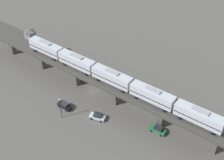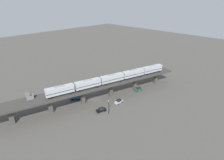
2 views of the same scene
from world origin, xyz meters
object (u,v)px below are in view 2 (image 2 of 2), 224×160
Objects in this scene: signal_hut at (29,94)px; street_car_green at (138,89)px; street_lamp at (109,106)px; delivery_truck at (77,96)px; street_car_silver at (119,101)px; street_car_black at (101,110)px; subway_train at (112,78)px.

street_car_green is (-19.23, -49.23, -8.83)m from signal_hut.
street_lamp is at bearing -135.36° from signal_hut.
signal_hut reaches higher than delivery_truck.
street_car_green is 16.84m from street_car_silver.
street_car_silver is at bearing -94.65° from street_car_black.
delivery_truck is at bearing 60.37° from street_car_green.
signal_hut is at bearing 68.16° from subway_train.
street_lamp is at bearing 129.23° from subway_train.
subway_train is 13.70× the size of street_car_silver.
street_car_black is (-19.36, -21.93, -8.83)m from signal_hut.
subway_train is 16.15m from street_lamp.
street_car_silver is at bearing -73.06° from street_lamp.
signal_hut is at bearing 68.67° from street_car_green.
delivery_truck is 20.42m from street_lamp.
delivery_truck is (17.25, 11.76, 0.82)m from street_car_silver.
street_car_black is (-5.61, 12.40, -9.57)m from subway_train.
street_car_green is 26.86m from street_lamp.
street_lamp is at bearing 106.94° from street_car_silver.
delivery_truck is (-2.97, -20.66, -8.01)m from signal_hut.
subway_train is 16.63m from street_car_black.
street_lamp is (-2.92, 9.57, 3.17)m from street_car_silver.
street_car_silver is at bearing -145.70° from delivery_truck.
delivery_truck is at bearing 34.30° from street_car_silver.
delivery_truck is at bearing 6.20° from street_lamp.
subway_train is 36.99m from signal_hut.
delivery_truck is (10.79, 13.67, -8.75)m from subway_train.
street_car_green is 0.68× the size of street_lamp.
street_car_silver is (-20.22, -32.42, -8.83)m from signal_hut.
delivery_truck reaches higher than street_car_black.
street_car_silver is at bearing -121.95° from signal_hut.
street_car_silver is (-0.99, 16.81, 0.00)m from street_car_green.
subway_train is at bearing -65.67° from street_car_black.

